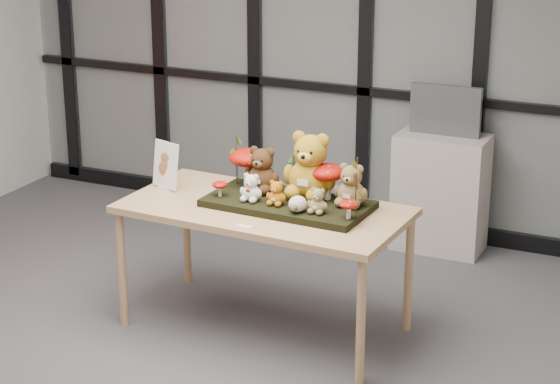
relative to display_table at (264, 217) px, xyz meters
The scene contains 25 objects.
floor 1.06m from the display_table, 133.81° to the right, with size 5.00×5.00×0.00m, color #515156.
room_shell 1.25m from the display_table, 133.81° to the right, with size 5.00×5.00×5.00m.
glass_partition 2.10m from the display_table, 105.91° to the left, with size 4.90×0.06×2.78m.
display_table is the anchor object (origin of this frame).
diorama_tray 0.16m from the display_table, 24.11° to the left, with size 0.95×0.47×0.04m, color black.
bear_pooh_yellow 0.43m from the display_table, 39.41° to the left, with size 0.33×0.30×0.43m, color #A87C19, non-canonical shape.
bear_brown_medium 0.31m from the display_table, 119.15° to the left, with size 0.23×0.21×0.30m, color #412511, non-canonical shape.
bear_tan_back 0.56m from the display_table, 15.94° to the left, with size 0.21×0.19×0.27m, color brown, non-canonical shape.
bear_small_yellow 0.21m from the display_table, 20.41° to the right, with size 0.12×0.11×0.16m, color #B3690F, non-canonical shape.
bear_white_bow 0.21m from the display_table, 151.81° to the right, with size 0.14×0.13×0.18m, color white, non-canonical shape.
bear_beige_small 0.41m from the display_table, ahead, with size 0.12×0.11×0.16m, color olive, non-canonical shape.
plush_cream_hedgehog 0.31m from the display_table, 20.54° to the right, with size 0.08×0.07×0.10m, color beige, non-canonical shape.
mushroom_back_left 0.37m from the display_table, 135.48° to the left, with size 0.23×0.23×0.25m, color #920D04, non-canonical shape.
mushroom_back_right 0.43m from the display_table, 28.83° to the left, with size 0.21×0.21×0.23m, color #920D04, non-canonical shape.
mushroom_front_left 0.31m from the display_table, behind, with size 0.09×0.09×0.10m, color #920D04, non-canonical shape.
mushroom_front_right 0.58m from the display_table, ahead, with size 0.11×0.11×0.12m, color #920D04, non-canonical shape.
sprig_green_far_left 0.43m from the display_table, 144.59° to the left, with size 0.05×0.05×0.31m, color #0F350C, non-canonical shape.
sprig_green_mid_left 0.35m from the display_table, 121.21° to the left, with size 0.05×0.05×0.21m, color #0F350C, non-canonical shape.
sprig_dry_far_right 0.59m from the display_table, 15.47° to the left, with size 0.05×0.05×0.29m, color brown, non-canonical shape.
sprig_dry_mid_right 0.60m from the display_table, ahead, with size 0.05×0.05×0.24m, color brown, non-canonical shape.
sprig_green_centre 0.33m from the display_table, 71.95° to the left, with size 0.05×0.05×0.22m, color #0F350C, non-canonical shape.
sign_holder 0.72m from the display_table, behind, with size 0.21×0.11×0.29m.
label_card 0.34m from the display_table, 83.57° to the right, with size 0.09×0.03×0.00m, color white.
cabinet 1.80m from the display_table, 70.89° to the left, with size 0.63×0.37×0.85m, color #A79D95.
monitor 1.82m from the display_table, 71.09° to the left, with size 0.50×0.05×0.35m.
Camera 1 is at (2.95, -4.42, 2.75)m, focal length 65.00 mm.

